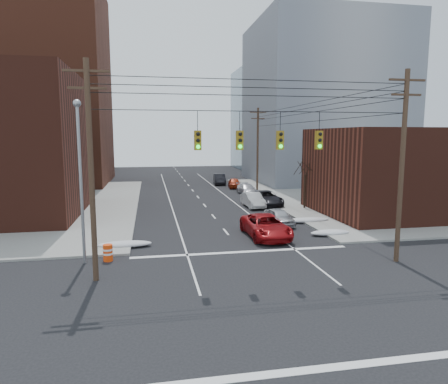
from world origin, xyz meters
name	(u,v)px	position (x,y,z in m)	size (l,w,h in m)	color
ground	(273,291)	(0.00, 0.00, 0.00)	(160.00, 160.00, 0.00)	black
sidewalk_ne	(414,194)	(27.00, 27.00, 0.07)	(40.00, 40.00, 0.15)	gray
building_brick_tall	(22,84)	(-24.00, 48.00, 15.00)	(24.00, 20.00, 30.00)	brown
building_brick_far	(53,142)	(-26.00, 74.00, 6.00)	(22.00, 18.00, 12.00)	#4B2016
building_office	(323,104)	(22.00, 44.00, 12.50)	(22.00, 20.00, 25.00)	gray
building_glass	(282,120)	(24.00, 70.00, 11.00)	(20.00, 18.00, 22.00)	gray
building_storefront	(406,172)	(18.00, 16.00, 4.00)	(16.00, 12.00, 8.00)	#4B2016
utility_pole_left	(91,168)	(-8.50, 3.00, 5.78)	(2.20, 0.28, 11.00)	#473323
utility_pole_right	(402,163)	(8.50, 3.00, 5.78)	(2.20, 0.28, 11.00)	#473323
utility_pole_far	(258,148)	(8.50, 34.00, 5.78)	(2.20, 0.28, 11.00)	#473323
traffic_signals	(260,139)	(0.10, 2.97, 7.17)	(17.00, 0.42, 2.02)	black
street_light	(80,168)	(-9.50, 6.00, 5.54)	(0.44, 0.44, 9.32)	gray
bare_tree	(305,186)	(9.59, 20.00, 2.32)	(2.09, 2.20, 4.93)	black
snow_nw	(125,244)	(-7.40, 9.00, 0.21)	(3.50, 1.08, 0.42)	silver
snow_ne	(330,233)	(7.40, 9.50, 0.21)	(3.00, 1.08, 0.42)	silver
snow_east_far	(307,220)	(7.40, 14.00, 0.21)	(4.00, 1.08, 0.42)	silver
red_pickup	(266,226)	(2.56, 9.91, 0.81)	(2.69, 5.83, 1.62)	maroon
parked_car_a	(279,217)	(4.80, 13.63, 0.67)	(1.58, 3.92, 1.34)	silver
parked_car_b	(253,200)	(4.80, 22.11, 0.74)	(1.57, 4.50, 1.48)	silver
parked_car_c	(266,198)	(6.40, 22.77, 0.78)	(2.58, 5.60, 1.56)	black
parked_car_d	(247,189)	(6.40, 31.22, 0.66)	(1.84, 4.53, 1.31)	silver
parked_car_e	(234,183)	(6.14, 37.60, 0.70)	(1.64, 4.08, 1.39)	#97270D
parked_car_f	(219,179)	(4.80, 42.36, 0.78)	(1.66, 4.76, 1.57)	black
lot_car_a	(49,202)	(-15.44, 23.50, 0.94)	(1.68, 4.81, 1.59)	silver
lot_car_b	(57,201)	(-14.89, 24.25, 0.87)	(2.38, 5.15, 1.43)	silver
lot_car_c	(15,201)	(-18.95, 24.82, 0.88)	(2.05, 5.04, 1.46)	black
lot_car_d	(29,202)	(-17.55, 24.60, 0.83)	(1.60, 3.97, 1.35)	#ADACB1
construction_barrel	(108,253)	(-8.21, 6.18, 0.51)	(0.71, 0.71, 0.99)	#F1410C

